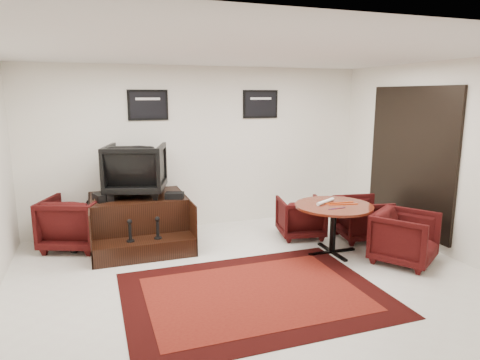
# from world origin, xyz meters

# --- Properties ---
(ground) EXTENTS (6.00, 6.00, 0.00)m
(ground) POSITION_xyz_m (0.00, 0.00, 0.00)
(ground) COLOR silver
(ground) RESTS_ON ground
(room_shell) EXTENTS (6.02, 5.02, 2.81)m
(room_shell) POSITION_xyz_m (0.41, 0.12, 1.79)
(room_shell) COLOR white
(room_shell) RESTS_ON ground
(area_rug) EXTENTS (3.01, 2.26, 0.01)m
(area_rug) POSITION_xyz_m (-0.12, -0.40, 0.01)
(area_rug) COLOR black
(area_rug) RESTS_ON ground
(shine_podium) EXTENTS (1.46, 1.51, 0.75)m
(shine_podium) POSITION_xyz_m (-1.19, 1.85, 0.35)
(shine_podium) COLOR black
(shine_podium) RESTS_ON ground
(shine_chair) EXTENTS (1.07, 1.04, 0.91)m
(shine_chair) POSITION_xyz_m (-1.19, 2.00, 1.21)
(shine_chair) COLOR black
(shine_chair) RESTS_ON shine_podium
(shoes_pair) EXTENTS (0.31, 0.35, 0.11)m
(shoes_pair) POSITION_xyz_m (-1.71, 1.80, 0.81)
(shoes_pair) COLOR black
(shoes_pair) RESTS_ON shine_podium
(polish_kit) EXTENTS (0.32, 0.27, 0.09)m
(polish_kit) POSITION_xyz_m (-0.67, 1.57, 0.80)
(polish_kit) COLOR black
(polish_kit) RESTS_ON shine_podium
(umbrella_black) EXTENTS (0.30, 0.11, 0.82)m
(umbrella_black) POSITION_xyz_m (-2.05, 1.73, 0.41)
(umbrella_black) COLOR black
(umbrella_black) RESTS_ON ground
(umbrella_hooked) EXTENTS (0.29, 0.11, 0.78)m
(umbrella_hooked) POSITION_xyz_m (-2.06, 1.83, 0.39)
(umbrella_hooked) COLOR black
(umbrella_hooked) RESTS_ON ground
(armchair_side) EXTENTS (1.09, 1.06, 0.88)m
(armchair_side) POSITION_xyz_m (-2.14, 1.99, 0.44)
(armchair_side) COLOR black
(armchair_side) RESTS_ON ground
(meeting_table) EXTENTS (1.13, 1.13, 0.74)m
(meeting_table) POSITION_xyz_m (1.47, 0.48, 0.65)
(meeting_table) COLOR #421509
(meeting_table) RESTS_ON ground
(table_chair_back) EXTENTS (0.82, 0.78, 0.72)m
(table_chair_back) POSITION_xyz_m (1.37, 1.32, 0.36)
(table_chair_back) COLOR black
(table_chair_back) RESTS_ON ground
(table_chair_window) EXTENTS (0.80, 0.84, 0.76)m
(table_chair_window) POSITION_xyz_m (2.26, 0.88, 0.38)
(table_chair_window) COLOR black
(table_chair_window) RESTS_ON ground
(table_chair_corner) EXTENTS (1.05, 1.04, 0.80)m
(table_chair_corner) POSITION_xyz_m (2.21, -0.18, 0.40)
(table_chair_corner) COLOR black
(table_chair_corner) RESTS_ON ground
(paper_roll) EXTENTS (0.39, 0.25, 0.05)m
(paper_roll) POSITION_xyz_m (1.40, 0.60, 0.76)
(paper_roll) COLOR white
(paper_roll) RESTS_ON meeting_table
(table_clutter) EXTENTS (0.57, 0.31, 0.01)m
(table_clutter) POSITION_xyz_m (1.57, 0.46, 0.75)
(table_clutter) COLOR #CE3D0B
(table_clutter) RESTS_ON meeting_table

